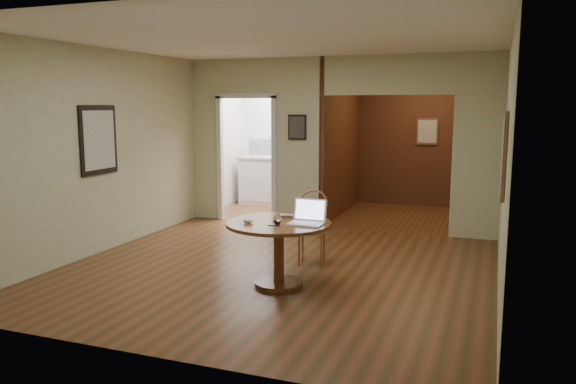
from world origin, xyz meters
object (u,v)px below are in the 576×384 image
at_px(chair, 313,223).
at_px(closed_laptop, 297,216).
at_px(dining_table, 279,239).
at_px(open_laptop, 308,217).

relative_size(chair, closed_laptop, 2.51).
relative_size(dining_table, chair, 1.25).
xyz_separation_m(dining_table, chair, (0.06, 1.00, -0.02)).
bearing_deg(closed_laptop, dining_table, -129.28).
xyz_separation_m(chair, open_laptop, (0.25, -0.96, 0.27)).
bearing_deg(dining_table, open_laptop, 7.09).
height_order(dining_table, closed_laptop, closed_laptop).
height_order(dining_table, chair, chair).
bearing_deg(closed_laptop, chair, 73.98).
bearing_deg(dining_table, chair, 86.60).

